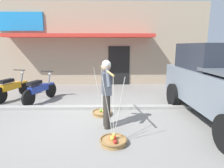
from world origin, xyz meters
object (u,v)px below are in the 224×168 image
object	(u,v)px
fruit_basket_left_side	(102,112)
motorcycle_nearest_shop	(12,88)
fruit_vendor	(106,90)
fruit_basket_right_side	(113,140)
motorcycle_second_in_row	(40,90)

from	to	relation	value
fruit_basket_left_side	motorcycle_nearest_shop	distance (m)	3.95
fruit_vendor	fruit_basket_left_side	size ratio (longest dim) A/B	1.17
fruit_basket_right_side	motorcycle_nearest_shop	distance (m)	5.17
fruit_vendor	fruit_basket_right_side	bearing A→B (deg)	-80.17
fruit_basket_right_side	motorcycle_second_in_row	world-z (taller)	fruit_basket_right_side
fruit_basket_left_side	fruit_basket_right_side	size ratio (longest dim) A/B	1.00
fruit_basket_left_side	fruit_basket_right_side	world-z (taller)	same
motorcycle_nearest_shop	motorcycle_second_in_row	bearing A→B (deg)	-17.50
fruit_vendor	fruit_basket_left_side	xyz separation A→B (m)	(-0.15, 0.85, -0.90)
fruit_basket_left_side	fruit_vendor	bearing A→B (deg)	-80.26
fruit_vendor	motorcycle_nearest_shop	xyz separation A→B (m)	(-3.65, 2.64, -0.52)
fruit_vendor	motorcycle_second_in_row	distance (m)	3.38
fruit_vendor	motorcycle_second_in_row	bearing A→B (deg)	137.41
fruit_basket_right_side	fruit_basket_left_side	bearing A→B (deg)	99.79
fruit_basket_right_side	motorcycle_nearest_shop	xyz separation A→B (m)	(-3.80, 3.49, 0.37)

